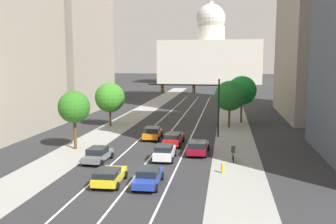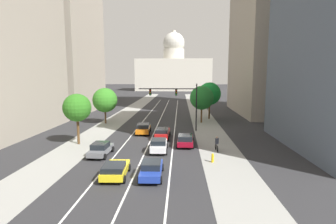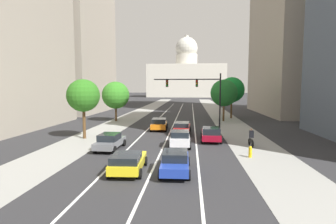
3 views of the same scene
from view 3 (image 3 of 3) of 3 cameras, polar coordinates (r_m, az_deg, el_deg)
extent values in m
plane|color=#2B2B2D|center=(57.66, 2.42, -0.07)|extent=(400.00, 400.00, 0.00)
cube|color=gray|center=(53.77, -6.89, -0.50)|extent=(4.69, 130.00, 0.01)
cube|color=gray|center=(52.97, 11.39, -0.66)|extent=(4.69, 130.00, 0.01)
cube|color=white|center=(43.06, -2.55, -1.93)|extent=(0.16, 90.00, 0.01)
cube|color=white|center=(42.77, 1.54, -1.98)|extent=(0.16, 90.00, 0.01)
cube|color=white|center=(42.70, 5.66, -2.02)|extent=(0.16, 90.00, 0.01)
cube|color=#9E9384|center=(65.86, -22.41, 18.38)|extent=(18.62, 21.89, 41.44)
cube|color=beige|center=(150.99, 4.01, 6.71)|extent=(42.46, 22.92, 17.80)
cylinder|color=beige|center=(151.72, 4.04, 11.21)|extent=(12.03, 12.03, 6.00)
sphere|color=beige|center=(152.50, 4.05, 13.60)|extent=(12.37, 12.37, 12.37)
cylinder|color=beige|center=(153.39, 4.07, 15.66)|extent=(2.23, 2.23, 3.09)
cube|color=yellow|center=(17.76, -8.56, -10.76)|extent=(2.06, 4.11, 0.56)
cube|color=black|center=(16.94, -9.05, -9.79)|extent=(1.83, 2.21, 0.45)
cylinder|color=black|center=(19.31, -10.55, -10.32)|extent=(0.25, 0.65, 0.64)
cylinder|color=black|center=(18.99, -4.92, -10.52)|extent=(0.25, 0.65, 0.64)
cylinder|color=black|center=(16.77, -12.69, -12.82)|extent=(0.25, 0.65, 0.64)
cylinder|color=black|center=(16.40, -6.16, -13.14)|extent=(0.25, 0.65, 0.64)
cube|color=silver|center=(24.81, 2.62, -5.89)|extent=(1.87, 4.10, 0.69)
cube|color=black|center=(24.23, 2.61, -4.71)|extent=(1.67, 2.06, 0.51)
cylinder|color=black|center=(26.25, 0.73, -6.02)|extent=(0.24, 0.65, 0.64)
cylinder|color=black|center=(26.23, 4.59, -6.05)|extent=(0.24, 0.65, 0.64)
cylinder|color=black|center=(23.56, 0.42, -7.35)|extent=(0.24, 0.65, 0.64)
cylinder|color=black|center=(23.53, 4.73, -7.38)|extent=(0.24, 0.65, 0.64)
cube|color=#1E389E|center=(17.42, 1.59, -11.03)|extent=(1.80, 4.34, 0.55)
cube|color=black|center=(17.20, 1.58, -9.38)|extent=(1.61, 2.01, 0.52)
cylinder|color=black|center=(18.95, -0.87, -10.54)|extent=(0.23, 0.64, 0.64)
cylinder|color=black|center=(18.89, 4.39, -10.60)|extent=(0.23, 0.64, 0.64)
cylinder|color=black|center=(16.16, -1.72, -13.39)|extent=(0.23, 0.64, 0.64)
cylinder|color=black|center=(16.10, 4.51, -13.48)|extent=(0.23, 0.64, 0.64)
cube|color=red|center=(31.15, 3.10, -3.57)|extent=(1.85, 4.76, 0.68)
cube|color=black|center=(30.29, 3.02, -2.71)|extent=(1.65, 2.37, 0.49)
cylinder|color=black|center=(32.84, 1.75, -3.70)|extent=(0.24, 0.65, 0.64)
cylinder|color=black|center=(32.75, 4.78, -3.74)|extent=(0.24, 0.65, 0.64)
cylinder|color=black|center=(29.69, 1.25, -4.68)|extent=(0.24, 0.65, 0.64)
cylinder|color=black|center=(29.59, 4.60, -4.73)|extent=(0.24, 0.65, 0.64)
cube|color=slate|center=(24.09, -12.42, -6.52)|extent=(1.85, 4.24, 0.55)
cube|color=black|center=(23.83, -12.58, -5.28)|extent=(1.64, 2.08, 0.57)
cylinder|color=black|center=(25.74, -13.18, -6.39)|extent=(0.24, 0.65, 0.64)
cylinder|color=black|center=(25.21, -9.49, -6.57)|extent=(0.24, 0.65, 0.64)
cylinder|color=black|center=(23.15, -15.60, -7.78)|extent=(0.24, 0.65, 0.64)
cylinder|color=black|center=(22.56, -11.53, -8.03)|extent=(0.24, 0.65, 0.64)
cube|color=maroon|center=(27.67, 9.26, -4.90)|extent=(2.01, 4.71, 0.57)
cube|color=black|center=(26.69, 9.36, -4.01)|extent=(1.78, 2.24, 0.60)
cylinder|color=black|center=(29.25, 7.30, -4.87)|extent=(0.24, 0.65, 0.64)
cylinder|color=black|center=(29.32, 10.93, -4.90)|extent=(0.24, 0.65, 0.64)
cylinder|color=black|center=(26.15, 7.35, -6.11)|extent=(0.24, 0.65, 0.64)
cylinder|color=black|center=(26.23, 11.42, -6.14)|extent=(0.24, 0.65, 0.64)
cube|color=orange|center=(34.08, -1.92, -2.84)|extent=(2.08, 4.38, 0.61)
cube|color=black|center=(33.77, -1.96, -1.91)|extent=(1.83, 2.37, 0.57)
cylinder|color=black|center=(35.64, -3.26, -2.98)|extent=(0.25, 0.65, 0.64)
cylinder|color=black|center=(35.51, -0.23, -3.00)|extent=(0.25, 0.65, 0.64)
cylinder|color=black|center=(32.77, -3.75, -3.73)|extent=(0.25, 0.65, 0.64)
cylinder|color=black|center=(32.62, -0.46, -3.76)|extent=(0.25, 0.65, 0.64)
cylinder|color=black|center=(36.10, 11.21, 2.38)|extent=(0.20, 0.20, 7.35)
cylinder|color=black|center=(35.85, 4.11, 7.08)|extent=(8.96, 0.14, 0.14)
cube|color=black|center=(35.85, 6.26, 6.18)|extent=(0.32, 0.28, 0.96)
sphere|color=red|center=(35.70, 6.27, 6.67)|extent=(0.20, 0.20, 0.20)
sphere|color=orange|center=(35.70, 6.27, 6.18)|extent=(0.20, 0.20, 0.20)
sphere|color=green|center=(35.70, 6.26, 5.70)|extent=(0.20, 0.20, 0.20)
cube|color=black|center=(35.98, -0.21, 6.21)|extent=(0.32, 0.28, 0.96)
sphere|color=red|center=(35.84, -0.23, 6.69)|extent=(0.20, 0.20, 0.20)
sphere|color=orange|center=(35.83, -0.23, 6.21)|extent=(0.20, 0.20, 0.20)
sphere|color=green|center=(35.83, -0.23, 5.73)|extent=(0.20, 0.20, 0.20)
cylinder|color=yellow|center=(21.90, 17.39, -8.51)|extent=(0.26, 0.26, 0.70)
sphere|color=yellow|center=(21.81, 17.42, -7.41)|extent=(0.26, 0.26, 0.26)
cylinder|color=yellow|center=(21.74, 17.48, -8.52)|extent=(0.10, 0.12, 0.10)
cylinder|color=black|center=(25.38, 17.87, -6.66)|extent=(0.09, 0.66, 0.66)
cylinder|color=black|center=(26.35, 17.21, -6.20)|extent=(0.09, 0.66, 0.66)
cube|color=black|center=(25.82, 17.55, -5.95)|extent=(0.13, 1.00, 0.36)
cube|color=#262833|center=(25.66, 17.62, -4.59)|extent=(0.38, 0.30, 0.64)
sphere|color=tan|center=(25.66, 17.60, -3.62)|extent=(0.22, 0.22, 0.22)
cylinder|color=#51381E|center=(48.15, 13.55, 0.77)|extent=(0.32, 0.32, 3.48)
sphere|color=#198A31|center=(48.00, 13.64, 4.70)|extent=(4.47, 4.47, 4.47)
cylinder|color=#51381E|center=(29.62, -17.71, -2.23)|extent=(0.32, 0.32, 3.42)
sphere|color=#2B6B1C|center=(29.39, -17.88, 3.43)|extent=(3.47, 3.47, 3.47)
cylinder|color=#51381E|center=(43.47, -11.20, -0.19)|extent=(0.32, 0.32, 2.69)
sphere|color=#327B22|center=(43.29, -11.27, 3.60)|extent=(4.38, 4.38, 4.38)
cylinder|color=#51381E|center=(43.57, 11.95, 0.05)|extent=(0.32, 0.32, 3.07)
sphere|color=#206B28|center=(43.40, 12.03, 4.07)|extent=(4.33, 4.33, 4.33)
camera|label=1|loc=(12.11, 160.03, 14.78)|focal=39.36mm
camera|label=2|loc=(5.75, 168.31, 26.82)|focal=28.02mm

